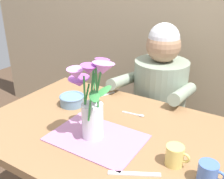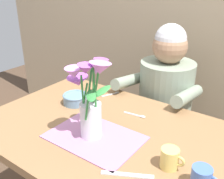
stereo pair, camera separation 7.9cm
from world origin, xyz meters
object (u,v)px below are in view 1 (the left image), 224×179
object	(u,v)px
ceramic_bowl	(72,100)
coffee_cup	(208,173)
seated_person	(158,109)
flower_vase	(92,99)
dinner_knife	(134,174)
ceramic_mug	(175,156)

from	to	relation	value
ceramic_bowl	coffee_cup	world-z (taller)	coffee_cup
seated_person	coffee_cup	world-z (taller)	seated_person
flower_vase	seated_person	bearing A→B (deg)	88.22
ceramic_bowl	dinner_knife	world-z (taller)	ceramic_bowl
seated_person	flower_vase	world-z (taller)	seated_person
seated_person	flower_vase	bearing A→B (deg)	-91.62
ceramic_mug	dinner_knife	bearing A→B (deg)	-128.65
ceramic_bowl	dinner_knife	distance (m)	0.62
ceramic_bowl	ceramic_mug	world-z (taller)	ceramic_mug
ceramic_bowl	coffee_cup	size ratio (longest dim) A/B	1.46
flower_vase	coffee_cup	size ratio (longest dim) A/B	3.92
seated_person	ceramic_mug	world-z (taller)	seated_person
seated_person	flower_vase	distance (m)	0.80
seated_person	coffee_cup	size ratio (longest dim) A/B	12.20
ceramic_mug	flower_vase	bearing A→B (deg)	-176.78
flower_vase	ceramic_mug	bearing A→B (deg)	3.22
ceramic_bowl	ceramic_mug	distance (m)	0.67
flower_vase	ceramic_mug	size ratio (longest dim) A/B	3.92
seated_person	dinner_knife	bearing A→B (deg)	-73.67
dinner_knife	coffee_cup	bearing A→B (deg)	-5.56
seated_person	ceramic_mug	distance (m)	0.80
coffee_cup	seated_person	bearing A→B (deg)	122.90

